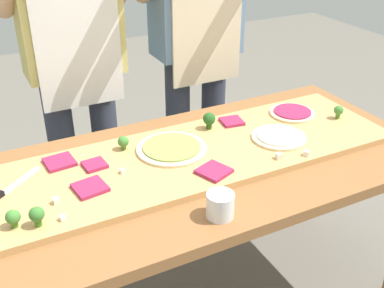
{
  "coord_description": "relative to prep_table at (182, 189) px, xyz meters",
  "views": [
    {
      "loc": [
        -0.6,
        -1.26,
        1.6
      ],
      "look_at": [
        0.07,
        0.06,
        0.78
      ],
      "focal_mm": 44.35,
      "sensor_mm": 36.0,
      "label": 1
    }
  ],
  "objects": [
    {
      "name": "prep_table",
      "position": [
        0.0,
        0.0,
        0.0
      ],
      "size": [
        1.81,
        0.79,
        0.74
      ],
      "color": "brown",
      "rests_on": "ground"
    },
    {
      "name": "cutting_board",
      "position": [
        0.02,
        0.03,
        0.1
      ],
      "size": [
        1.57,
        0.46,
        0.02
      ],
      "primitive_type": "cube",
      "color": "tan",
      "rests_on": "prep_table"
    },
    {
      "name": "chefs_knife",
      "position": [
        -0.59,
        0.06,
        0.12
      ],
      "size": [
        0.23,
        0.19,
        0.02
      ],
      "color": "#B7BABF",
      "rests_on": "cutting_board"
    },
    {
      "name": "pizza_whole_white_garlic",
      "position": [
        0.39,
        -0.02,
        0.12
      ],
      "size": [
        0.2,
        0.2,
        0.02
      ],
      "color": "beige",
      "rests_on": "cutting_board"
    },
    {
      "name": "pizza_whole_pesto_green",
      "position": [
        0.0,
        0.08,
        0.12
      ],
      "size": [
        0.25,
        0.25,
        0.02
      ],
      "color": "beige",
      "rests_on": "cutting_board"
    },
    {
      "name": "pizza_whole_beet_magenta",
      "position": [
        0.57,
        0.13,
        0.12
      ],
      "size": [
        0.19,
        0.19,
        0.02
      ],
      "color": "beige",
      "rests_on": "cutting_board"
    },
    {
      "name": "pizza_slice_far_right",
      "position": [
        -0.28,
        0.1,
        0.12
      ],
      "size": [
        0.08,
        0.08,
        0.01
      ],
      "primitive_type": "cube",
      "rotation": [
        0.0,
        0.0,
        0.09
      ],
      "color": "#9E234C",
      "rests_on": "cutting_board"
    },
    {
      "name": "pizza_slice_center",
      "position": [
        0.06,
        -0.12,
        0.12
      ],
      "size": [
        0.12,
        0.12,
        0.01
      ],
      "primitive_type": "cube",
      "rotation": [
        0.0,
        0.0,
        0.37
      ],
      "color": "#9E234C",
      "rests_on": "cutting_board"
    },
    {
      "name": "pizza_slice_far_left",
      "position": [
        -0.33,
        -0.02,
        0.12
      ],
      "size": [
        0.11,
        0.11,
        0.01
      ],
      "primitive_type": "cube",
      "rotation": [
        0.0,
        0.0,
        0.14
      ],
      "color": "#9E234C",
      "rests_on": "cutting_board"
    },
    {
      "name": "pizza_slice_near_left",
      "position": [
        -0.38,
        0.17,
        0.12
      ],
      "size": [
        0.1,
        0.1,
        0.01
      ],
      "primitive_type": "cube",
      "rotation": [
        0.0,
        0.0,
        0.08
      ],
      "color": "#9E234C",
      "rests_on": "cutting_board"
    },
    {
      "name": "pizza_slice_near_right",
      "position": [
        0.31,
        0.18,
        0.12
      ],
      "size": [
        0.09,
        0.09,
        0.01
      ],
      "primitive_type": "cube",
      "rotation": [
        0.0,
        0.0,
        -0.14
      ],
      "color": "#9E234C",
      "rests_on": "cutting_board"
    },
    {
      "name": "broccoli_floret_front_mid",
      "position": [
        0.2,
        0.17,
        0.16
      ],
      "size": [
        0.05,
        0.05,
        0.07
      ],
      "color": "#2C5915",
      "rests_on": "cutting_board"
    },
    {
      "name": "broccoli_floret_front_left",
      "position": [
        0.71,
        0.02,
        0.15
      ],
      "size": [
        0.04,
        0.04,
        0.06
      ],
      "color": "#487A23",
      "rests_on": "cutting_board"
    },
    {
      "name": "broccoli_floret_center_left",
      "position": [
        -0.51,
        -0.13,
        0.15
      ],
      "size": [
        0.04,
        0.04,
        0.06
      ],
      "color": "#3F7220",
      "rests_on": "cutting_board"
    },
    {
      "name": "broccoli_floret_center_right",
      "position": [
        -0.15,
        0.17,
        0.15
      ],
      "size": [
        0.04,
        0.04,
        0.05
      ],
      "color": "#487A23",
      "rests_on": "cutting_board"
    },
    {
      "name": "broccoli_floret_back_right",
      "position": [
        -0.57,
        -0.11,
        0.15
      ],
      "size": [
        0.04,
        0.04,
        0.05
      ],
      "color": "#487A23",
      "rests_on": "cutting_board"
    },
    {
      "name": "cheese_crumble_a",
      "position": [
        -0.44,
        -0.05,
        0.13
      ],
      "size": [
        0.02,
        0.02,
        0.02
      ],
      "primitive_type": "cube",
      "rotation": [
        0.0,
        0.0,
        0.21
      ],
      "color": "silver",
      "rests_on": "cutting_board"
    },
    {
      "name": "cheese_crumble_b",
      "position": [
        0.3,
        -0.14,
        0.13
      ],
      "size": [
        0.02,
        0.02,
        0.02
      ],
      "primitive_type": "cube",
      "rotation": [
        0.0,
        0.0,
        1.47
      ],
      "color": "silver",
      "rests_on": "cutting_board"
    },
    {
      "name": "cheese_crumble_c",
      "position": [
        -0.44,
        -0.14,
        0.12
      ],
      "size": [
        0.02,
        0.02,
        0.01
      ],
      "primitive_type": "cube",
      "rotation": [
        0.0,
        0.0,
        0.38
      ],
      "color": "white",
      "rests_on": "cutting_board"
    },
    {
      "name": "cheese_crumble_d",
      "position": [
        0.4,
        -0.17,
        0.13
      ],
      "size": [
        0.03,
        0.03,
        0.02
      ],
      "primitive_type": "cube",
      "rotation": [
        0.0,
        0.0,
        0.69
      ],
      "color": "white",
      "rests_on": "cutting_board"
    },
    {
      "name": "cheese_crumble_e",
      "position": [
        -0.21,
        0.02,
        0.12
      ],
      "size": [
        0.02,
        0.02,
        0.02
      ],
      "primitive_type": "cube",
      "rotation": [
        0.0,
        0.0,
        0.14
      ],
      "color": "white",
      "rests_on": "cutting_board"
    },
    {
      "name": "flour_cup",
      "position": [
        -0.02,
        -0.3,
        0.13
      ],
      "size": [
        0.08,
        0.08,
        0.08
      ],
      "color": "white",
      "rests_on": "prep_table"
    },
    {
      "name": "cook_left",
      "position": [
        -0.18,
        0.66,
        0.35
      ],
      "size": [
        0.54,
        0.39,
        1.67
      ],
      "color": "#333847",
      "rests_on": "ground"
    },
    {
      "name": "cook_right",
      "position": [
        0.4,
        0.66,
        0.35
      ],
      "size": [
        0.54,
        0.39,
        1.67
      ],
      "color": "#333847",
      "rests_on": "ground"
    }
  ]
}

